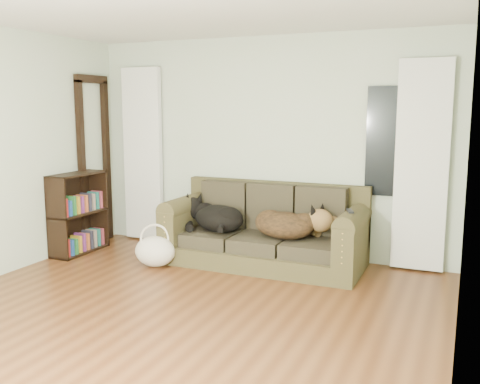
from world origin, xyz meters
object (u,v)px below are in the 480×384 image
at_px(dog_black_lab, 216,219).
at_px(bookshelf, 78,212).
at_px(sofa, 263,226).
at_px(dog_shepherd, 288,225).
at_px(tote_bag, 155,252).

distance_m(dog_black_lab, bookshelf, 1.72).
xyz_separation_m(dog_black_lab, bookshelf, (-1.68, -0.39, 0.02)).
height_order(sofa, dog_shepherd, sofa).
bearing_deg(sofa, bookshelf, -169.73).
bearing_deg(dog_shepherd, bookshelf, 19.96).
xyz_separation_m(sofa, dog_black_lab, (-0.59, -0.02, 0.03)).
bearing_deg(tote_bag, sofa, 26.83).
relative_size(dog_black_lab, dog_shepherd, 1.01).
distance_m(sofa, dog_black_lab, 0.59).
bearing_deg(bookshelf, dog_shepherd, 2.83).
bearing_deg(bookshelf, dog_black_lab, 7.69).
bearing_deg(dog_shepherd, tote_bag, 31.83).
height_order(sofa, bookshelf, bookshelf).
bearing_deg(bookshelf, tote_bag, -12.17).
xyz_separation_m(dog_shepherd, tote_bag, (-1.40, -0.51, -0.33)).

